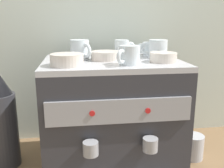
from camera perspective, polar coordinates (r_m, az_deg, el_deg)
ground_plane at (r=1.26m, az=0.00°, el=-17.10°), size 4.00×4.00×0.00m
tiled_backsplash_wall at (r=1.41m, az=-1.87°, el=10.96°), size 2.80×0.03×1.15m
espresso_machine at (r=1.15m, az=0.03°, el=-6.87°), size 0.57×0.52×0.49m
ceramic_cup_0 at (r=1.19m, az=2.36°, el=7.93°), size 0.10×0.07×0.08m
ceramic_cup_1 at (r=0.97m, az=3.77°, el=6.39°), size 0.10×0.10×0.07m
ceramic_cup_2 at (r=1.25m, az=8.26°, el=7.78°), size 0.10×0.07×0.06m
ceramic_cup_3 at (r=1.11m, az=-7.06°, el=7.58°), size 0.09×0.12×0.08m
ceramic_cup_4 at (r=1.17m, az=9.91°, el=7.72°), size 0.12×0.09×0.08m
ceramic_bowl_0 at (r=0.97m, az=-9.97°, el=5.25°), size 0.12×0.12×0.04m
ceramic_bowl_1 at (r=1.09m, az=-1.43°, el=6.26°), size 0.12×0.12×0.04m
ceramic_bowl_2 at (r=1.06m, az=11.29°, el=5.80°), size 0.11×0.11×0.04m
coffee_grinder at (r=1.25m, az=-23.57°, el=-7.39°), size 0.15×0.15×0.46m
milk_pitcher at (r=1.33m, az=17.53°, el=-13.10°), size 0.10×0.10×0.12m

